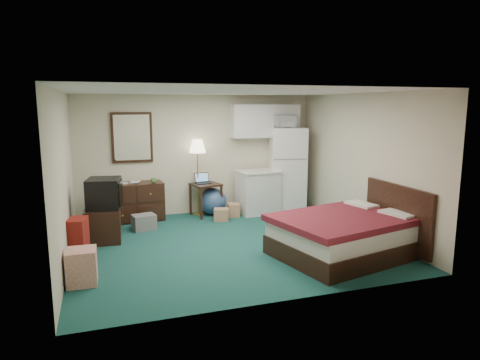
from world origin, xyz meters
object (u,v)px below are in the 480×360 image
object	(u,v)px
fridge	(287,169)
suitcase	(78,239)
tv_stand	(103,225)
dresser	(135,202)
kitchen_counter	(258,193)
floor_lamp	(198,178)
desk	(206,200)
bed	(343,236)

from	to	relation	value
fridge	suitcase	bearing A→B (deg)	-141.78
tv_stand	suitcase	xyz separation A→B (m)	(-0.37, -0.79, 0.03)
dresser	kitchen_counter	bearing A→B (deg)	-7.93
floor_lamp	desk	xyz separation A→B (m)	(0.13, -0.12, -0.45)
dresser	desk	distance (m)	1.45
floor_lamp	fridge	size ratio (longest dim) A/B	0.88
kitchen_counter	fridge	size ratio (longest dim) A/B	0.49
desk	kitchen_counter	world-z (taller)	kitchen_counter
desk	tv_stand	world-z (taller)	desk
floor_lamp	tv_stand	distance (m)	2.36
dresser	suitcase	size ratio (longest dim) A/B	1.79
fridge	bed	distance (m)	3.08
dresser	bed	size ratio (longest dim) A/B	0.58
dresser	kitchen_counter	distance (m)	2.56
dresser	floor_lamp	bearing A→B (deg)	-0.43
fridge	tv_stand	size ratio (longest dim) A/B	2.91
kitchen_counter	bed	distance (m)	2.92
fridge	tv_stand	bearing A→B (deg)	-149.93
floor_lamp	desk	world-z (taller)	floor_lamp
desk	kitchen_counter	bearing A→B (deg)	-22.49
dresser	tv_stand	xyz separation A→B (m)	(-0.62, -1.18, -0.10)
floor_lamp	kitchen_counter	world-z (taller)	floor_lamp
dresser	kitchen_counter	xyz separation A→B (m)	(2.55, -0.19, 0.06)
fridge	tv_stand	world-z (taller)	fridge
dresser	fridge	size ratio (longest dim) A/B	0.62
bed	suitcase	size ratio (longest dim) A/B	3.07
dresser	tv_stand	bearing A→B (deg)	-121.38
kitchen_counter	suitcase	world-z (taller)	kitchen_counter
dresser	floor_lamp	world-z (taller)	floor_lamp
floor_lamp	suitcase	xyz separation A→B (m)	(-2.30, -2.04, -0.48)
fridge	kitchen_counter	bearing A→B (deg)	-158.05
bed	tv_stand	bearing A→B (deg)	138.24
tv_stand	suitcase	distance (m)	0.87
desk	suitcase	world-z (taller)	desk
floor_lamp	dresser	bearing A→B (deg)	-176.73
fridge	suitcase	distance (m)	4.68
dresser	suitcase	xyz separation A→B (m)	(-0.98, -1.96, -0.07)
floor_lamp	suitcase	world-z (taller)	floor_lamp
fridge	tv_stand	xyz separation A→B (m)	(-3.89, -1.08, -0.62)
desk	fridge	distance (m)	1.91
bed	suitcase	distance (m)	4.00
desk	floor_lamp	bearing A→B (deg)	122.70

